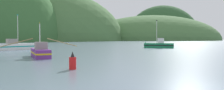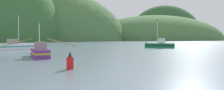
{
  "view_description": "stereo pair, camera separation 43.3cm",
  "coord_description": "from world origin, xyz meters",
  "px_view_note": "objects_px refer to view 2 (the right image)",
  "views": [
    {
      "loc": [
        -7.97,
        -9.78,
        2.74
      ],
      "look_at": [
        1.31,
        29.28,
        1.4
      ],
      "focal_mm": 33.99,
      "sensor_mm": 36.0,
      "label": 1
    },
    {
      "loc": [
        -7.55,
        -9.88,
        2.74
      ],
      "look_at": [
        1.31,
        29.28,
        1.4
      ],
      "focal_mm": 33.99,
      "sensor_mm": 36.0,
      "label": 2
    }
  ],
  "objects_px": {
    "fishing_boat_purple": "(40,52)",
    "fishing_boat_white": "(20,46)",
    "fishing_boat_green": "(160,45)",
    "channel_buoy": "(70,62)"
  },
  "relations": [
    {
      "from": "fishing_boat_purple",
      "to": "fishing_boat_white",
      "type": "xyz_separation_m",
      "value": [
        -6.65,
        21.28,
        0.11
      ]
    },
    {
      "from": "fishing_boat_green",
      "to": "channel_buoy",
      "type": "relative_size",
      "value": 5.02
    },
    {
      "from": "channel_buoy",
      "to": "fishing_boat_purple",
      "type": "bearing_deg",
      "value": 106.97
    },
    {
      "from": "fishing_boat_purple",
      "to": "fishing_boat_green",
      "type": "xyz_separation_m",
      "value": [
        28.72,
        21.69,
        0.11
      ]
    },
    {
      "from": "fishing_boat_green",
      "to": "channel_buoy",
      "type": "bearing_deg",
      "value": 84.86
    },
    {
      "from": "fishing_boat_purple",
      "to": "channel_buoy",
      "type": "distance_m",
      "value": 13.23
    },
    {
      "from": "fishing_boat_purple",
      "to": "fishing_boat_green",
      "type": "height_order",
      "value": "fishing_boat_green"
    },
    {
      "from": "fishing_boat_green",
      "to": "channel_buoy",
      "type": "distance_m",
      "value": 42.39
    },
    {
      "from": "fishing_boat_green",
      "to": "channel_buoy",
      "type": "xyz_separation_m",
      "value": [
        -24.85,
        -34.34,
        -0.2
      ]
    },
    {
      "from": "fishing_boat_purple",
      "to": "channel_buoy",
      "type": "bearing_deg",
      "value": -175.6
    }
  ]
}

